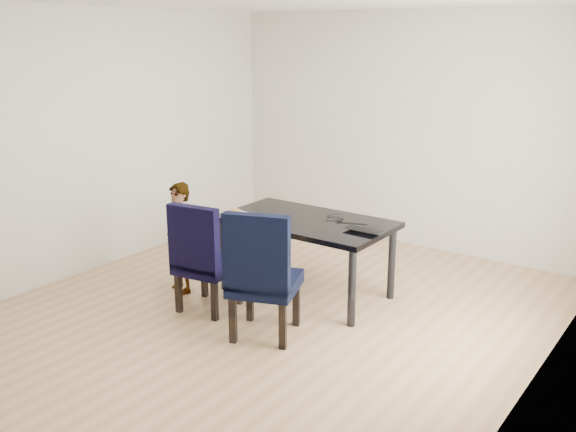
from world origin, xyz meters
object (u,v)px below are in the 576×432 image
Objects in this scene: dining_table at (306,257)px; chair_left at (208,256)px; chair_right at (265,272)px; child at (180,238)px; plate at (236,215)px; laptop at (366,229)px.

chair_left reaches higher than dining_table.
chair_right is 1.27m from child.
chair_right is at bearing -36.81° from plate.
child is (-1.03, -0.65, 0.17)m from dining_table.
dining_table is 1.57× the size of chair_left.
child is at bearing 23.37° from laptop.
child is 0.58m from plate.
plate is (-0.61, -0.30, 0.38)m from dining_table.
chair_right is at bearing 67.52° from laptop.
plate is (-0.82, 0.62, 0.21)m from chair_right.
laptop is at bearing -0.15° from dining_table.
laptop is (1.66, 0.65, 0.22)m from child.
chair_right is 4.08× the size of plate.
chair_right reaches higher than chair_left.
dining_table is at bearing 48.34° from chair_left.
chair_left is 0.52m from child.
chair_left is 0.94× the size of child.
plate is at bearing 60.15° from child.
chair_left reaches higher than laptop.
plate is at bearing 15.65° from laptop.
plate is (0.42, 0.35, 0.22)m from child.
child is at bearing 154.96° from chair_left.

